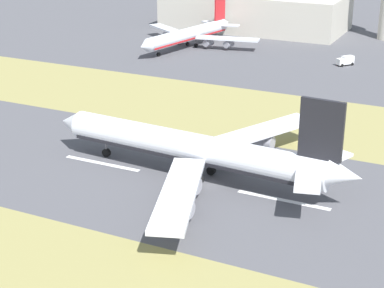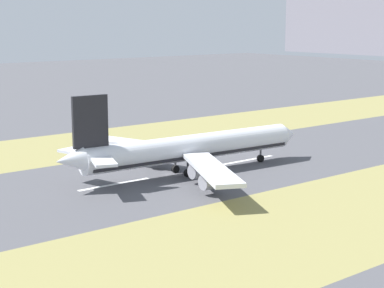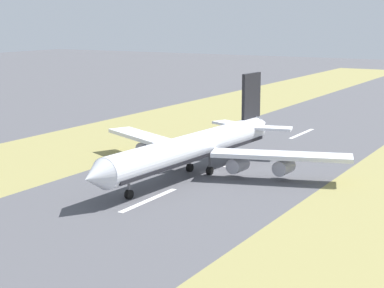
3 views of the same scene
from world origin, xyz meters
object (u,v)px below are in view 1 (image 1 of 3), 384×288
Objects in this scene: terminal_building at (255,10)px; service_truck at (346,60)px; airplane_main_jet at (200,150)px; airplane_parked_apron at (190,34)px.

terminal_building reaches higher than service_truck.
terminal_building is at bearing 16.53° from airplane_main_jet.
terminal_building is 1.40× the size of airplane_parked_apron.
airplane_main_jet is at bearing -153.10° from airplane_parked_apron.
airplane_parked_apron is (104.80, 53.17, -1.27)m from airplane_main_jet.
airplane_main_jet is 0.91× the size of terminal_building.
airplane_main_jet is 117.53m from airplane_parked_apron.
airplane_main_jet is 154.73m from terminal_building.
terminal_building is at bearing -11.87° from airplane_parked_apron.
airplane_main_jet reaches higher than terminal_building.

